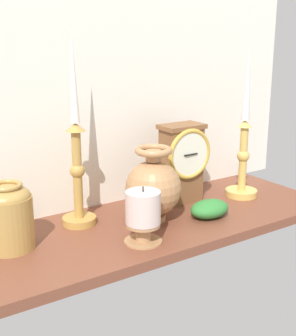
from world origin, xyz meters
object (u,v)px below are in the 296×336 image
Objects in this scene: candlestick_tall_left at (77,162)px; pillar_candle_front at (143,214)px; brass_vase_jar at (8,215)px; mantel_clock at (182,162)px; candlestick_tall_center at (244,150)px; brass_vase_bulbous at (153,186)px.

candlestick_tall_left is 21.30cm from pillar_candle_front.
brass_vase_jar is 1.13× the size of pillar_candle_front.
brass_vase_jar is (-49.61, -2.80, -3.86)cm from mantel_clock.
candlestick_tall_left is at bearing 112.27° from pillar_candle_front.
candlestick_tall_center is 2.81× the size of brass_vase_jar.
brass_vase_bulbous is at bearing -26.39° from candlestick_tall_left.
brass_vase_bulbous is (-32.01, -1.41, -4.65)cm from candlestick_tall_center.
candlestick_tall_center reaches higher than brass_vase_bulbous.
pillar_candle_front is at bearing -27.62° from brass_vase_jar.
mantel_clock is 29.17cm from pillar_candle_front.
mantel_clock is 1.66× the size of pillar_candle_front.
brass_vase_bulbous is 13.51cm from pillar_candle_front.
mantel_clock is 0.47× the size of candlestick_tall_left.
mantel_clock is 18.56cm from candlestick_tall_center.
brass_vase_jar is (-18.68, -4.20, -8.17)cm from candlestick_tall_left.
candlestick_tall_center is 3.18× the size of pillar_candle_front.
candlestick_tall_center is at bearing -17.03° from mantel_clock.
candlestick_tall_center is at bearing 14.90° from pillar_candle_front.
mantel_clock is 1.16× the size of brass_vase_bulbous.
mantel_clock is at bearing 162.97° from candlestick_tall_center.
brass_vase_bulbous is at bearing -177.48° from candlestick_tall_center.
candlestick_tall_left reaches higher than brass_vase_jar.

